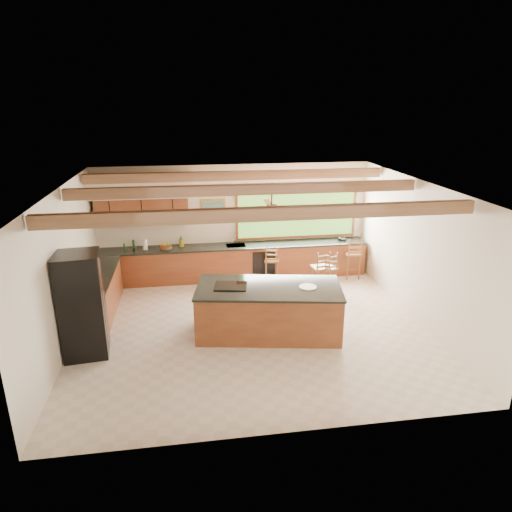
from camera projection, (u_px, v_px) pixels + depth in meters
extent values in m
plane|color=beige|center=(251.00, 328.00, 9.64)|extent=(7.20, 7.20, 0.00)
cube|color=silver|center=(234.00, 221.00, 12.19)|extent=(7.20, 0.04, 3.00)
cube|color=silver|center=(285.00, 342.00, 6.11)|extent=(7.20, 0.04, 3.00)
cube|color=silver|center=(63.00, 271.00, 8.64)|extent=(0.04, 6.50, 3.00)
cube|color=silver|center=(419.00, 253.00, 9.67)|extent=(0.04, 6.50, 3.00)
cube|color=#A27451|center=(251.00, 187.00, 8.66)|extent=(7.20, 6.50, 0.04)
cube|color=#9C694E|center=(265.00, 214.00, 7.21)|extent=(7.10, 0.15, 0.22)
cube|color=#9C694E|center=(247.00, 189.00, 9.18)|extent=(7.10, 0.15, 0.22)
cube|color=#9C694E|center=(237.00, 175.00, 10.86)|extent=(7.10, 0.15, 0.22)
cube|color=brown|center=(142.00, 211.00, 11.55)|extent=(2.30, 0.35, 0.70)
cube|color=silver|center=(140.00, 188.00, 11.29)|extent=(2.60, 0.50, 0.48)
cylinder|color=#FFEABF|center=(112.00, 198.00, 11.26)|extent=(0.10, 0.10, 0.01)
cylinder|color=#FFEABF|center=(169.00, 196.00, 11.46)|extent=(0.10, 0.10, 0.01)
cube|color=#89BC43|center=(296.00, 213.00, 12.35)|extent=(3.20, 0.04, 1.30)
cube|color=#B58C37|center=(213.00, 209.00, 11.97)|extent=(0.64, 0.03, 0.54)
cube|color=#386554|center=(213.00, 209.00, 11.95)|extent=(0.54, 0.01, 0.44)
cube|color=brown|center=(236.00, 262.00, 12.22)|extent=(7.00, 0.65, 0.88)
cube|color=black|center=(236.00, 246.00, 12.07)|extent=(7.04, 0.69, 0.04)
cube|color=brown|center=(100.00, 293.00, 10.29)|extent=(0.65, 2.35, 0.88)
cube|color=black|center=(98.00, 274.00, 10.14)|extent=(0.69, 2.39, 0.04)
cube|color=black|center=(264.00, 266.00, 12.01)|extent=(0.60, 0.02, 0.78)
cube|color=silver|center=(236.00, 246.00, 12.06)|extent=(0.50, 0.38, 0.03)
cylinder|color=silver|center=(235.00, 238.00, 12.20)|extent=(0.03, 0.03, 0.30)
cylinder|color=silver|center=(235.00, 234.00, 12.06)|extent=(0.03, 0.20, 0.03)
cylinder|color=white|center=(145.00, 245.00, 11.66)|extent=(0.11, 0.11, 0.28)
cylinder|color=#1F441B|center=(124.00, 247.00, 11.65)|extent=(0.05, 0.05, 0.18)
cylinder|color=#1F441B|center=(134.00, 244.00, 11.81)|extent=(0.06, 0.06, 0.22)
cube|color=black|center=(342.00, 239.00, 12.46)|extent=(0.21, 0.18, 0.09)
cube|color=brown|center=(269.00, 311.00, 9.32)|extent=(3.05, 1.80, 0.97)
cube|color=black|center=(269.00, 288.00, 9.16)|extent=(3.10, 1.85, 0.04)
cube|color=black|center=(231.00, 286.00, 9.17)|extent=(0.72, 0.61, 0.02)
cylinder|color=white|center=(308.00, 287.00, 9.13)|extent=(0.35, 0.35, 0.02)
cube|color=black|center=(82.00, 305.00, 8.36)|extent=(0.85, 0.83, 2.00)
cube|color=silver|center=(104.00, 304.00, 8.42)|extent=(0.03, 0.06, 1.84)
cube|color=brown|center=(272.00, 260.00, 11.86)|extent=(0.45, 0.45, 0.04)
cylinder|color=brown|center=(267.00, 274.00, 11.80)|extent=(0.03, 0.03, 0.60)
cylinder|color=brown|center=(278.00, 273.00, 11.84)|extent=(0.03, 0.03, 0.60)
cylinder|color=brown|center=(266.00, 270.00, 12.07)|extent=(0.03, 0.03, 0.60)
cylinder|color=brown|center=(276.00, 269.00, 12.12)|extent=(0.03, 0.03, 0.60)
cube|color=brown|center=(327.00, 268.00, 11.23)|extent=(0.46, 0.46, 0.04)
cylinder|color=brown|center=(323.00, 283.00, 11.17)|extent=(0.04, 0.04, 0.63)
cylinder|color=brown|center=(335.00, 282.00, 11.22)|extent=(0.04, 0.04, 0.63)
cylinder|color=brown|center=(319.00, 279.00, 11.46)|extent=(0.04, 0.04, 0.63)
cylinder|color=brown|center=(331.00, 278.00, 11.50)|extent=(0.04, 0.04, 0.63)
cube|color=brown|center=(320.00, 267.00, 11.19)|extent=(0.44, 0.44, 0.04)
cylinder|color=brown|center=(315.00, 283.00, 11.14)|extent=(0.04, 0.04, 0.65)
cylinder|color=brown|center=(328.00, 282.00, 11.18)|extent=(0.04, 0.04, 0.65)
cylinder|color=brown|center=(312.00, 278.00, 11.43)|extent=(0.04, 0.04, 0.65)
cylinder|color=brown|center=(324.00, 278.00, 11.48)|extent=(0.04, 0.04, 0.65)
cube|color=brown|center=(353.00, 253.00, 12.14)|extent=(0.43, 0.43, 0.04)
cylinder|color=brown|center=(348.00, 268.00, 12.09)|extent=(0.04, 0.04, 0.67)
cylinder|color=brown|center=(360.00, 268.00, 12.13)|extent=(0.04, 0.04, 0.67)
cylinder|color=brown|center=(344.00, 264.00, 12.39)|extent=(0.04, 0.04, 0.67)
cylinder|color=brown|center=(355.00, 264.00, 12.43)|extent=(0.04, 0.04, 0.67)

